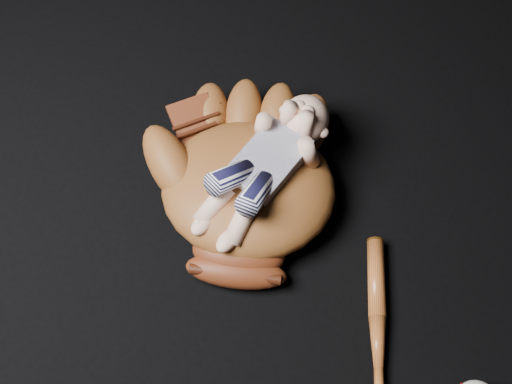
% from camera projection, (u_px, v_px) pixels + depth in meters
% --- Properties ---
extents(baseball_glove, '(0.64, 0.68, 0.17)m').
position_uv_depth(baseball_glove, '(248.00, 183.00, 1.37)').
color(baseball_glove, brown).
rests_on(baseball_glove, ground).
extents(newborn_baby, '(0.21, 0.41, 0.16)m').
position_uv_depth(newborn_baby, '(260.00, 169.00, 1.32)').
color(newborn_baby, beige).
rests_on(newborn_baby, baseball_glove).
extents(baseball_bat, '(0.21, 0.36, 0.04)m').
position_uv_depth(baseball_bat, '(378.00, 328.00, 1.28)').
color(baseball_bat, '#A34F1F').
rests_on(baseball_bat, ground).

